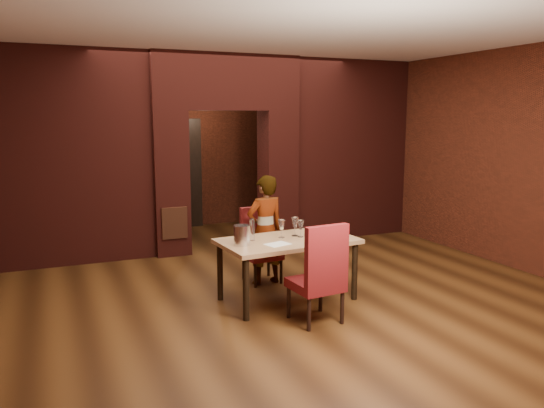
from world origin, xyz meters
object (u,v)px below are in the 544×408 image
(potted_plant, at_px, (317,259))
(wine_glass_b, at_px, (295,227))
(person_seated, at_px, (265,230))
(chair_far, at_px, (262,245))
(wine_bucket, at_px, (242,235))
(water_bottle, at_px, (252,229))
(dining_table, at_px, (287,270))
(wine_glass_a, at_px, (282,229))
(wine_glass_c, at_px, (301,229))
(chair_near, at_px, (315,272))

(potted_plant, bearing_deg, wine_glass_b, -135.79)
(person_seated, distance_m, potted_plant, 0.95)
(chair_far, relative_size, potted_plant, 2.23)
(wine_bucket, distance_m, potted_plant, 1.76)
(person_seated, height_order, water_bottle, person_seated)
(person_seated, bearing_deg, wine_bucket, 44.24)
(dining_table, distance_m, wine_glass_a, 0.50)
(wine_glass_b, height_order, potted_plant, wine_glass_b)
(person_seated, distance_m, wine_glass_c, 0.71)
(chair_far, xyz_separation_m, person_seated, (0.01, -0.08, 0.23))
(person_seated, xyz_separation_m, wine_glass_b, (0.16, -0.58, 0.14))
(wine_glass_a, xyz_separation_m, wine_glass_c, (0.23, -0.06, -0.01))
(dining_table, distance_m, wine_bucket, 0.78)
(chair_near, bearing_deg, chair_far, -94.64)
(wine_glass_b, relative_size, wine_bucket, 1.01)
(wine_bucket, xyz_separation_m, potted_plant, (1.41, 0.82, -0.65))
(wine_bucket, bearing_deg, dining_table, 6.20)
(wine_glass_a, relative_size, potted_plant, 0.50)
(person_seated, bearing_deg, dining_table, 82.30)
(person_seated, height_order, wine_bucket, person_seated)
(dining_table, bearing_deg, person_seated, 85.43)
(wine_glass_a, bearing_deg, potted_plant, 38.15)
(wine_glass_a, relative_size, wine_bucket, 0.96)
(person_seated, distance_m, wine_glass_a, 0.63)
(dining_table, xyz_separation_m, wine_glass_b, (0.16, 0.12, 0.49))
(wine_glass_a, bearing_deg, wine_bucket, -164.38)
(dining_table, xyz_separation_m, water_bottle, (-0.41, 0.11, 0.51))
(chair_near, bearing_deg, person_seated, -95.14)
(wine_glass_a, distance_m, potted_plant, 1.25)
(dining_table, height_order, wine_glass_a, wine_glass_a)
(chair_far, distance_m, potted_plant, 0.87)
(wine_glass_c, height_order, potted_plant, wine_glass_c)
(wine_glass_a, height_order, wine_glass_b, wine_glass_b)
(wine_glass_a, xyz_separation_m, water_bottle, (-0.37, 0.01, 0.02))
(person_seated, xyz_separation_m, wine_bucket, (-0.60, -0.77, 0.14))
(dining_table, bearing_deg, water_bottle, 160.90)
(wine_bucket, bearing_deg, wine_glass_a, 15.62)
(person_seated, height_order, wine_glass_c, person_seated)
(chair_near, xyz_separation_m, wine_glass_a, (-0.03, 0.83, 0.32))
(wine_glass_b, xyz_separation_m, potted_plant, (0.65, 0.64, -0.65))
(dining_table, relative_size, wine_glass_b, 6.95)
(potted_plant, bearing_deg, wine_glass_a, -141.85)
(wine_glass_b, bearing_deg, wine_glass_c, -66.95)
(wine_glass_a, distance_m, wine_glass_b, 0.20)
(chair_far, relative_size, chair_near, 0.90)
(dining_table, height_order, wine_glass_c, wine_glass_c)
(chair_near, distance_m, wine_glass_b, 0.93)
(water_bottle, bearing_deg, wine_glass_c, -6.59)
(dining_table, relative_size, person_seated, 1.11)
(dining_table, distance_m, person_seated, 0.79)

